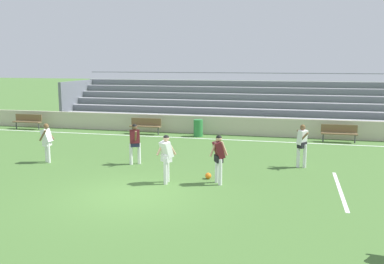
% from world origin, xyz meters
% --- Properties ---
extents(ground_plane, '(160.00, 160.00, 0.00)m').
position_xyz_m(ground_plane, '(0.00, 0.00, 0.00)').
color(ground_plane, '#477033').
extents(field_line_sideline, '(44.00, 0.12, 0.01)m').
position_xyz_m(field_line_sideline, '(0.00, 10.01, 0.00)').
color(field_line_sideline, white).
rests_on(field_line_sideline, ground).
extents(field_line_penalty_mark, '(0.12, 4.40, 0.01)m').
position_xyz_m(field_line_penalty_mark, '(6.40, 2.08, 0.00)').
color(field_line_penalty_mark, white).
rests_on(field_line_penalty_mark, ground).
extents(sideline_wall, '(48.00, 0.16, 1.02)m').
position_xyz_m(sideline_wall, '(0.00, 11.55, 0.51)').
color(sideline_wall, beige).
rests_on(sideline_wall, ground).
extents(bleacher_stand, '(24.56, 4.86, 3.37)m').
position_xyz_m(bleacher_stand, '(2.36, 14.78, 1.48)').
color(bleacher_stand, '#B2B2B7').
rests_on(bleacher_stand, ground).
extents(bench_near_wall_gap, '(1.80, 0.40, 0.90)m').
position_xyz_m(bench_near_wall_gap, '(-11.05, 10.70, 0.55)').
color(bench_near_wall_gap, brown).
rests_on(bench_near_wall_gap, ground).
extents(bench_far_right, '(1.80, 0.40, 0.90)m').
position_xyz_m(bench_far_right, '(-3.39, 10.70, 0.55)').
color(bench_far_right, brown).
rests_on(bench_far_right, ground).
extents(bench_centre_sideline, '(1.80, 0.40, 0.90)m').
position_xyz_m(bench_centre_sideline, '(7.16, 10.70, 0.55)').
color(bench_centre_sideline, brown).
rests_on(bench_centre_sideline, ground).
extents(trash_bin, '(0.51, 0.51, 0.94)m').
position_xyz_m(trash_bin, '(-0.28, 10.64, 0.47)').
color(trash_bin, '#2D7F3D').
rests_on(trash_bin, ground).
extents(player_white_wide_left, '(0.65, 0.52, 1.68)m').
position_xyz_m(player_white_wide_left, '(0.68, 1.49, 1.00)').
color(player_white_wide_left, white).
rests_on(player_white_wide_left, ground).
extents(player_dark_pressing_high, '(0.60, 0.51, 1.69)m').
position_xyz_m(player_dark_pressing_high, '(2.43, 1.82, 1.01)').
color(player_dark_pressing_high, white).
rests_on(player_dark_pressing_high, ground).
extents(player_dark_trailing_run, '(0.48, 0.70, 1.65)m').
position_xyz_m(player_dark_trailing_run, '(-1.35, 3.77, 0.98)').
color(player_dark_trailing_run, white).
rests_on(player_dark_trailing_run, ground).
extents(player_white_deep_cover, '(0.47, 0.45, 1.63)m').
position_xyz_m(player_white_deep_cover, '(-4.98, 3.22, 0.96)').
color(player_white_deep_cover, white).
rests_on(player_white_deep_cover, ground).
extents(player_white_dropping_back, '(0.47, 0.67, 1.71)m').
position_xyz_m(player_white_dropping_back, '(5.20, 4.80, 1.02)').
color(player_white_dropping_back, white).
rests_on(player_white_dropping_back, ground).
extents(soccer_ball, '(0.22, 0.22, 0.22)m').
position_xyz_m(soccer_ball, '(1.97, 2.34, 0.11)').
color(soccer_ball, orange).
rests_on(soccer_ball, ground).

